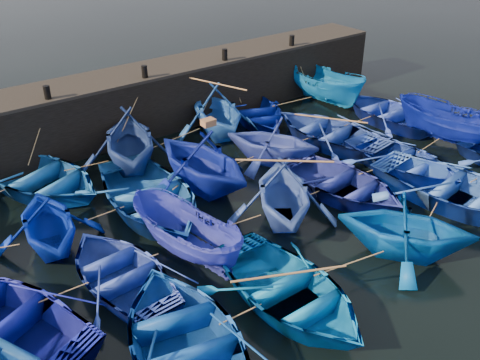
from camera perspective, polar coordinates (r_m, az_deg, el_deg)
ground at (r=16.56m, az=6.75°, el=-6.45°), size 120.00×120.00×0.00m
quay_wall at (r=23.68m, az=-10.84°, el=8.09°), size 26.00×2.50×2.50m
quay_top at (r=23.25m, az=-11.15°, el=11.09°), size 26.00×2.50×0.12m
bollard_1 at (r=20.98m, az=-19.89°, el=8.79°), size 0.24×0.24×0.50m
bollard_2 at (r=22.39m, az=-10.15°, el=11.31°), size 0.24×0.24×0.50m
bollard_3 at (r=24.37m, az=-1.64°, el=13.23°), size 0.24×0.24×0.50m
bollard_4 at (r=26.81m, az=5.55°, el=14.61°), size 0.24×0.24×0.50m
boat_1 at (r=19.92m, az=-20.61°, el=0.21°), size 5.57×6.42×1.11m
boat_2 at (r=20.43m, az=-11.77°, el=4.29°), size 5.38×5.71×2.38m
boat_3 at (r=22.76m, az=-2.49°, el=7.44°), size 4.84×5.25×2.30m
boat_4 at (r=24.35m, az=1.86°, el=7.22°), size 4.64×5.38×0.94m
boat_5 at (r=26.64m, az=9.10°, el=9.92°), size 1.85×4.83×1.86m
boat_7 at (r=16.55m, az=-19.81°, el=-4.20°), size 3.74×4.15×1.93m
boat_8 at (r=17.73m, az=-9.68°, el=-1.77°), size 4.70×6.13×1.18m
boat_9 at (r=18.55m, az=-4.05°, el=2.21°), size 4.32×4.89×2.39m
boat_10 at (r=20.45m, az=3.45°, el=4.21°), size 4.60×4.77×1.93m
boat_11 at (r=22.54m, az=9.52°, el=5.14°), size 4.46×5.72×1.09m
boat_12 at (r=25.25m, az=15.46°, el=7.07°), size 3.62×4.97×1.01m
boat_14 at (r=14.89m, az=-12.59°, el=-9.56°), size 3.33×4.51×0.91m
boat_15 at (r=15.39m, az=-5.86°, el=-5.92°), size 2.37×4.31×1.58m
boat_16 at (r=16.87m, az=4.63°, el=-1.26°), size 5.20×5.34×2.14m
boat_17 at (r=18.76m, az=10.73°, el=-0.32°), size 3.92×5.18×1.01m
boat_18 at (r=20.89m, az=16.98°, el=2.04°), size 3.50×4.83×0.99m
boat_19 at (r=23.56m, az=21.85°, el=5.46°), size 3.38×5.06×1.83m
boat_21 at (r=12.63m, az=-5.72°, el=-16.79°), size 4.96×6.09×1.11m
boat_22 at (r=13.94m, az=5.19°, el=-11.66°), size 3.59×5.00×1.03m
boat_23 at (r=15.99m, az=17.33°, el=-4.74°), size 5.00×5.12×2.05m
boat_24 at (r=19.32m, az=22.03°, el=-0.88°), size 4.87×6.27×1.19m
wooden_crate at (r=18.14m, az=-3.40°, el=6.16°), size 0.45×0.34×0.23m
mooring_ropes at (r=19.41m, az=-2.18°, el=2.49°), size 17.78×11.82×2.10m
loose_oars at (r=18.44m, az=4.15°, el=3.68°), size 10.16×11.89×1.32m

